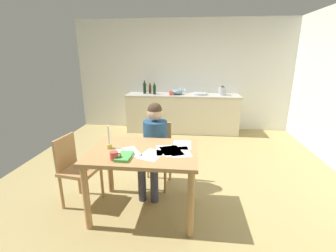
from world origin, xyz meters
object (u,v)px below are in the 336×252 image
(chair_at_table, at_px, (157,151))
(bottle_vinegar, at_px, (150,89))
(candlestick, at_px, (109,142))
(book_magazine, at_px, (124,157))
(wine_glass_near_sink, at_px, (185,89))
(coffee_mug, at_px, (114,156))
(stovetop_kettle, at_px, (222,91))
(sink_unit, at_px, (199,94))
(chair_side_empty, at_px, (76,167))
(wine_glass_by_kettle, at_px, (181,89))
(bottle_oil, at_px, (145,88))
(teacup_on_counter, at_px, (171,93))
(mixing_bowl, at_px, (177,92))
(dining_table, at_px, (144,160))
(bottle_wine_red, at_px, (154,90))
(person_seated, at_px, (154,142))

(chair_at_table, bearing_deg, bottle_vinegar, 102.02)
(candlestick, height_order, book_magazine, candlestick)
(book_magazine, xyz_separation_m, wine_glass_near_sink, (0.49, 3.50, 0.22))
(coffee_mug, height_order, stovetop_kettle, stovetop_kettle)
(book_magazine, xyz_separation_m, sink_unit, (0.83, 3.35, 0.13))
(chair_side_empty, distance_m, wine_glass_by_kettle, 3.42)
(bottle_oil, bearing_deg, candlestick, -85.76)
(bottle_vinegar, relative_size, teacup_on_counter, 2.08)
(stovetop_kettle, bearing_deg, mixing_bowl, -179.50)
(sink_unit, bearing_deg, bottle_vinegar, 175.88)
(dining_table, height_order, bottle_wine_red, bottle_wine_red)
(candlestick, xyz_separation_m, book_magazine, (0.24, -0.23, -0.06))
(coffee_mug, height_order, teacup_on_counter, teacup_on_counter)
(bottle_vinegar, height_order, teacup_on_counter, bottle_vinegar)
(person_seated, bearing_deg, wine_glass_by_kettle, 85.88)
(book_magazine, bearing_deg, chair_at_table, 79.65)
(wine_glass_by_kettle, bearing_deg, dining_table, -94.07)
(chair_at_table, relative_size, bottle_vinegar, 3.53)
(sink_unit, xyz_separation_m, wine_glass_near_sink, (-0.34, 0.15, 0.09))
(book_magazine, bearing_deg, dining_table, 57.41)
(chair_side_empty, height_order, book_magazine, chair_side_empty)
(chair_at_table, relative_size, chair_side_empty, 1.02)
(chair_side_empty, xyz_separation_m, sink_unit, (1.54, 3.05, 0.44))
(chair_at_table, distance_m, chair_side_empty, 1.07)
(bottle_oil, distance_m, bottle_vinegar, 0.13)
(chair_side_empty, xyz_separation_m, candlestick, (0.47, -0.07, 0.37))
(wine_glass_near_sink, distance_m, wine_glass_by_kettle, 0.11)
(sink_unit, relative_size, wine_glass_by_kettle, 2.34)
(bottle_wine_red, relative_size, teacup_on_counter, 2.16)
(bottle_vinegar, bearing_deg, candlestick, -88.01)
(stovetop_kettle, xyz_separation_m, wine_glass_by_kettle, (-0.97, 0.15, 0.01))
(bottle_vinegar, height_order, bottle_wine_red, bottle_wine_red)
(sink_unit, height_order, wine_glass_by_kettle, sink_unit)
(candlestick, height_order, stovetop_kettle, stovetop_kettle)
(chair_at_table, relative_size, person_seated, 0.74)
(chair_at_table, relative_size, book_magazine, 3.67)
(candlestick, distance_m, bottle_wine_red, 3.07)
(chair_side_empty, bearing_deg, candlestick, -8.51)
(book_magazine, bearing_deg, person_seated, 78.09)
(chair_at_table, bearing_deg, bottle_oil, 104.87)
(person_seated, xyz_separation_m, teacup_on_counter, (-0.01, 2.47, 0.27))
(coffee_mug, distance_m, stovetop_kettle, 3.70)
(candlestick, distance_m, stovetop_kettle, 3.50)
(person_seated, xyz_separation_m, coffee_mug, (-0.27, -0.78, 0.14))
(chair_side_empty, xyz_separation_m, teacup_on_counter, (0.88, 2.90, 0.47))
(book_magazine, relative_size, wine_glass_by_kettle, 1.56)
(bottle_oil, bearing_deg, mixing_bowl, -4.04)
(chair_side_empty, height_order, stovetop_kettle, stovetop_kettle)
(book_magazine, bearing_deg, chair_side_empty, 159.40)
(coffee_mug, xyz_separation_m, book_magazine, (0.09, 0.05, -0.03))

